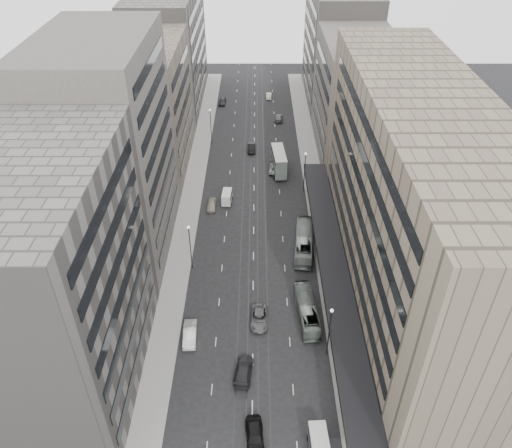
{
  "coord_description": "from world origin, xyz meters",
  "views": [
    {
      "loc": [
        0.46,
        -47.72,
        52.63
      ],
      "look_at": [
        0.42,
        15.68,
        6.01
      ],
      "focal_mm": 35.0,
      "sensor_mm": 36.0,
      "label": 1
    }
  ],
  "objects_px": {
    "double_decker": "(279,161)",
    "pedestrian": "(372,426)",
    "sedan_0": "(255,436)",
    "sedan_1": "(190,334)",
    "vw_microbus": "(319,445)",
    "sedan_2": "(259,318)",
    "panel_van": "(227,197)",
    "bus_far": "(304,242)",
    "bus_near": "(307,310)"
  },
  "relations": [
    {
      "from": "sedan_0",
      "to": "pedestrian",
      "type": "relative_size",
      "value": 2.87
    },
    {
      "from": "double_decker",
      "to": "pedestrian",
      "type": "bearing_deg",
      "value": -86.51
    },
    {
      "from": "double_decker",
      "to": "sedan_1",
      "type": "bearing_deg",
      "value": -111.72
    },
    {
      "from": "bus_far",
      "to": "vw_microbus",
      "type": "bearing_deg",
      "value": 94.29
    },
    {
      "from": "bus_near",
      "to": "panel_van",
      "type": "relative_size",
      "value": 2.68
    },
    {
      "from": "vw_microbus",
      "to": "bus_near",
      "type": "bearing_deg",
      "value": 86.2
    },
    {
      "from": "sedan_0",
      "to": "pedestrian",
      "type": "distance_m",
      "value": 13.26
    },
    {
      "from": "sedan_1",
      "to": "pedestrian",
      "type": "distance_m",
      "value": 25.9
    },
    {
      "from": "panel_van",
      "to": "sedan_1",
      "type": "bearing_deg",
      "value": -92.09
    },
    {
      "from": "sedan_0",
      "to": "sedan_2",
      "type": "distance_m",
      "value": 17.74
    },
    {
      "from": "bus_far",
      "to": "panel_van",
      "type": "height_order",
      "value": "bus_far"
    },
    {
      "from": "double_decker",
      "to": "sedan_0",
      "type": "xyz_separation_m",
      "value": [
        -4.8,
        -59.26,
        -1.64
      ]
    },
    {
      "from": "bus_near",
      "to": "vw_microbus",
      "type": "xyz_separation_m",
      "value": [
        -0.27,
        -20.06,
        -0.02
      ]
    },
    {
      "from": "bus_far",
      "to": "double_decker",
      "type": "relative_size",
      "value": 1.35
    },
    {
      "from": "bus_far",
      "to": "sedan_1",
      "type": "relative_size",
      "value": 2.36
    },
    {
      "from": "sedan_2",
      "to": "pedestrian",
      "type": "relative_size",
      "value": 2.95
    },
    {
      "from": "sedan_1",
      "to": "sedan_2",
      "type": "height_order",
      "value": "sedan_1"
    },
    {
      "from": "sedan_1",
      "to": "pedestrian",
      "type": "bearing_deg",
      "value": -34.62
    },
    {
      "from": "vw_microbus",
      "to": "sedan_2",
      "type": "height_order",
      "value": "vw_microbus"
    },
    {
      "from": "sedan_1",
      "to": "bus_near",
      "type": "bearing_deg",
      "value": 10.88
    },
    {
      "from": "bus_far",
      "to": "double_decker",
      "type": "height_order",
      "value": "double_decker"
    },
    {
      "from": "panel_van",
      "to": "sedan_0",
      "type": "xyz_separation_m",
      "value": [
        5.38,
        -47.77,
        -0.43
      ]
    },
    {
      "from": "bus_far",
      "to": "sedan_0",
      "type": "distance_m",
      "value": 34.74
    },
    {
      "from": "sedan_0",
      "to": "bus_near",
      "type": "bearing_deg",
      "value": 64.14
    },
    {
      "from": "pedestrian",
      "to": "sedan_0",
      "type": "bearing_deg",
      "value": -39.09
    },
    {
      "from": "bus_far",
      "to": "panel_van",
      "type": "relative_size",
      "value": 3.06
    },
    {
      "from": "double_decker",
      "to": "pedestrian",
      "type": "relative_size",
      "value": 4.97
    },
    {
      "from": "sedan_0",
      "to": "sedan_1",
      "type": "bearing_deg",
      "value": 116.3
    },
    {
      "from": "sedan_2",
      "to": "pedestrian",
      "type": "distance_m",
      "value": 20.92
    },
    {
      "from": "panel_van",
      "to": "pedestrian",
      "type": "relative_size",
      "value": 2.19
    },
    {
      "from": "bus_near",
      "to": "bus_far",
      "type": "relative_size",
      "value": 0.88
    },
    {
      "from": "bus_near",
      "to": "sedan_1",
      "type": "bearing_deg",
      "value": 9.28
    },
    {
      "from": "bus_far",
      "to": "pedestrian",
      "type": "relative_size",
      "value": 6.69
    },
    {
      "from": "vw_microbus",
      "to": "panel_van",
      "type": "height_order",
      "value": "vw_microbus"
    },
    {
      "from": "double_decker",
      "to": "panel_van",
      "type": "distance_m",
      "value": 15.39
    },
    {
      "from": "double_decker",
      "to": "panel_van",
      "type": "xyz_separation_m",
      "value": [
        -10.18,
        -11.48,
        -1.21
      ]
    },
    {
      "from": "sedan_0",
      "to": "sedan_1",
      "type": "relative_size",
      "value": 1.01
    },
    {
      "from": "bus_near",
      "to": "pedestrian",
      "type": "relative_size",
      "value": 5.85
    },
    {
      "from": "bus_near",
      "to": "panel_van",
      "type": "bearing_deg",
      "value": -71.0
    },
    {
      "from": "vw_microbus",
      "to": "pedestrian",
      "type": "bearing_deg",
      "value": 18.85
    },
    {
      "from": "bus_near",
      "to": "sedan_0",
      "type": "relative_size",
      "value": 2.04
    },
    {
      "from": "bus_near",
      "to": "vw_microbus",
      "type": "relative_size",
      "value": 2.14
    },
    {
      "from": "panel_van",
      "to": "vw_microbus",
      "type": "bearing_deg",
      "value": -72.07
    },
    {
      "from": "bus_near",
      "to": "double_decker",
      "type": "distance_m",
      "value": 40.72
    },
    {
      "from": "vw_microbus",
      "to": "pedestrian",
      "type": "height_order",
      "value": "vw_microbus"
    },
    {
      "from": "sedan_2",
      "to": "pedestrian",
      "type": "height_order",
      "value": "pedestrian"
    },
    {
      "from": "pedestrian",
      "to": "sedan_2",
      "type": "bearing_deg",
      "value": -96.54
    },
    {
      "from": "sedan_0",
      "to": "sedan_2",
      "type": "relative_size",
      "value": 0.97
    },
    {
      "from": "bus_near",
      "to": "double_decker",
      "type": "relative_size",
      "value": 1.18
    },
    {
      "from": "pedestrian",
      "to": "sedan_1",
      "type": "bearing_deg",
      "value": -75.5
    }
  ]
}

